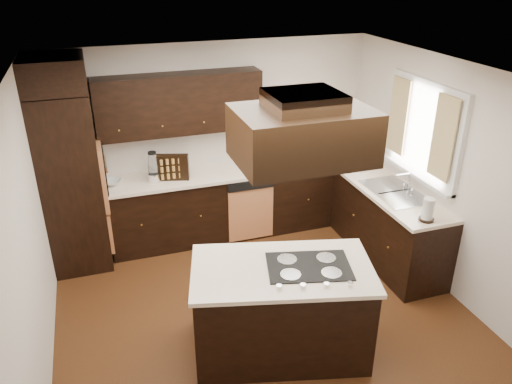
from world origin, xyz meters
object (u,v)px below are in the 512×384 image
range_hood (303,135)px  spice_rack (173,167)px  island (281,311)px  oven_column (72,182)px

range_hood → spice_rack: (-0.70, 2.28, -1.08)m
island → spice_rack: size_ratio=4.02×
oven_column → range_hood: bearing=-50.3°
range_hood → spice_rack: 2.62m
range_hood → spice_rack: size_ratio=2.71×
oven_column → spice_rack: (1.18, 0.03, 0.02)m
spice_rack → oven_column: bearing=-161.6°
island → spice_rack: (-0.58, 2.24, 0.64)m
oven_column → island: 2.89m
oven_column → range_hood: range_hood is taller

